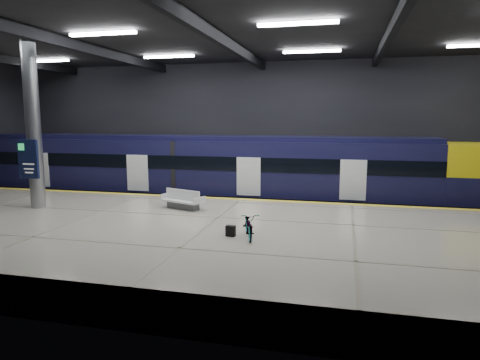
% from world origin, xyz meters
% --- Properties ---
extents(ground, '(30.00, 30.00, 0.00)m').
position_xyz_m(ground, '(0.00, 0.00, 0.00)').
color(ground, black).
rests_on(ground, ground).
extents(room_shell, '(30.10, 16.10, 8.05)m').
position_xyz_m(room_shell, '(-0.00, 0.00, 5.72)').
color(room_shell, black).
rests_on(room_shell, ground).
extents(platform, '(30.00, 11.00, 1.10)m').
position_xyz_m(platform, '(0.00, -2.50, 0.55)').
color(platform, '#B4AB99').
rests_on(platform, ground).
extents(safety_strip, '(30.00, 0.40, 0.01)m').
position_xyz_m(safety_strip, '(0.00, 2.75, 1.11)').
color(safety_strip, yellow).
rests_on(safety_strip, platform).
extents(rails, '(30.00, 1.52, 0.16)m').
position_xyz_m(rails, '(0.00, 5.50, 0.08)').
color(rails, gray).
rests_on(rails, ground).
extents(train, '(29.40, 2.84, 3.79)m').
position_xyz_m(train, '(-1.16, 5.50, 2.06)').
color(train, black).
rests_on(train, ground).
extents(bench, '(1.98, 1.34, 0.81)m').
position_xyz_m(bench, '(-1.90, 0.16, 1.39)').
color(bench, '#595B60').
rests_on(bench, platform).
extents(bicycle, '(1.02, 1.67, 0.83)m').
position_xyz_m(bicycle, '(1.73, -3.43, 1.51)').
color(bicycle, '#99999E').
rests_on(bicycle, platform).
extents(pannier_bag, '(0.32, 0.21, 0.35)m').
position_xyz_m(pannier_bag, '(1.13, -3.43, 1.28)').
color(pannier_bag, black).
rests_on(pannier_bag, platform).
extents(info_column, '(0.90, 0.78, 6.90)m').
position_xyz_m(info_column, '(-8.00, -1.03, 4.46)').
color(info_column, '#9EA0A5').
rests_on(info_column, platform).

